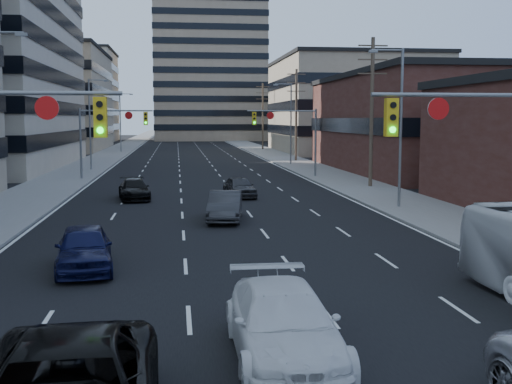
% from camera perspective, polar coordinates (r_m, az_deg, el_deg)
% --- Properties ---
extents(road_surface, '(18.00, 300.00, 0.02)m').
position_cam_1_polar(road_surface, '(140.07, -6.24, 4.38)').
color(road_surface, black).
rests_on(road_surface, ground).
extents(sidewalk_left, '(5.00, 300.00, 0.15)m').
position_cam_1_polar(sidewalk_left, '(140.37, -10.95, 4.33)').
color(sidewalk_left, slate).
rests_on(sidewalk_left, ground).
extents(sidewalk_right, '(5.00, 300.00, 0.15)m').
position_cam_1_polar(sidewalk_right, '(140.70, -1.54, 4.45)').
color(sidewalk_right, slate).
rests_on(sidewalk_right, ground).
extents(office_left_far, '(20.00, 30.00, 16.00)m').
position_cam_1_polar(office_left_far, '(112.16, -18.52, 7.65)').
color(office_left_far, gray).
rests_on(office_left_far, ground).
extents(storefront_right_mid, '(20.00, 30.00, 9.00)m').
position_cam_1_polar(storefront_right_mid, '(65.38, 16.51, 5.71)').
color(storefront_right_mid, '#472119').
rests_on(storefront_right_mid, ground).
extents(office_right_far, '(22.00, 28.00, 14.00)m').
position_cam_1_polar(office_right_far, '(101.64, 8.45, 7.50)').
color(office_right_far, gray).
rests_on(office_right_far, ground).
extents(apartment_tower, '(26.00, 26.00, 58.00)m').
position_cam_1_polar(apartment_tower, '(161.93, -4.28, 14.97)').
color(apartment_tower, gray).
rests_on(apartment_tower, ground).
extents(bg_block_left, '(24.00, 24.00, 20.00)m').
position_cam_1_polar(bg_block_left, '(152.26, -17.04, 8.07)').
color(bg_block_left, '#ADA089').
rests_on(bg_block_left, ground).
extents(bg_block_right, '(22.00, 22.00, 12.00)m').
position_cam_1_polar(bg_block_right, '(144.04, 6.66, 6.82)').
color(bg_block_right, gray).
rests_on(bg_block_right, ground).
extents(signal_near_right, '(6.59, 0.33, 6.00)m').
position_cam_1_polar(signal_near_right, '(20.33, 20.87, 3.89)').
color(signal_near_right, slate).
rests_on(signal_near_right, ground).
extents(signal_far_left, '(6.09, 0.33, 6.00)m').
position_cam_1_polar(signal_far_left, '(55.25, -12.97, 5.51)').
color(signal_far_left, slate).
rests_on(signal_far_left, ground).
extents(signal_far_right, '(6.09, 0.33, 6.00)m').
position_cam_1_polar(signal_far_right, '(55.81, 3.00, 5.67)').
color(signal_far_right, slate).
rests_on(signal_far_right, ground).
extents(utility_pole_block, '(2.20, 0.28, 11.00)m').
position_cam_1_polar(utility_pole_block, '(48.12, 10.25, 7.21)').
color(utility_pole_block, '#4C3D2D').
rests_on(utility_pole_block, ground).
extents(utility_pole_midblock, '(2.20, 0.28, 11.00)m').
position_cam_1_polar(utility_pole_midblock, '(77.29, 3.59, 6.99)').
color(utility_pole_midblock, '#4C3D2D').
rests_on(utility_pole_midblock, ground).
extents(utility_pole_distant, '(2.20, 0.28, 11.00)m').
position_cam_1_polar(utility_pole_distant, '(106.91, 0.60, 6.87)').
color(utility_pole_distant, '#4C3D2D').
rests_on(utility_pole_distant, ground).
extents(streetlight_left_mid, '(2.03, 0.22, 9.00)m').
position_cam_1_polar(streetlight_left_mid, '(65.48, -14.42, 6.26)').
color(streetlight_left_mid, slate).
rests_on(streetlight_left_mid, ground).
extents(streetlight_left_far, '(2.03, 0.22, 9.00)m').
position_cam_1_polar(streetlight_left_far, '(100.30, -11.88, 6.34)').
color(streetlight_left_far, slate).
rests_on(streetlight_left_far, ground).
extents(streetlight_right_near, '(2.03, 0.22, 9.00)m').
position_cam_1_polar(streetlight_right_near, '(37.09, 12.53, 6.27)').
color(streetlight_right_near, slate).
rests_on(streetlight_right_near, ground).
extents(streetlight_right_far, '(2.03, 0.22, 9.00)m').
position_cam_1_polar(streetlight_right_far, '(71.05, 3.00, 6.46)').
color(streetlight_right_far, slate).
rests_on(streetlight_right_far, ground).
extents(white_van, '(2.20, 5.39, 1.56)m').
position_cam_1_polar(white_van, '(13.85, 2.46, -11.68)').
color(white_van, silver).
rests_on(white_van, ground).
extents(sedan_blue, '(2.37, 4.73, 1.54)m').
position_cam_1_polar(sedan_blue, '(22.45, -15.04, -4.85)').
color(sedan_blue, '#0D0F34').
rests_on(sedan_blue, ground).
extents(sedan_grey_center, '(2.16, 4.71, 1.50)m').
position_cam_1_polar(sedan_grey_center, '(32.23, -2.77, -1.27)').
color(sedan_grey_center, '#2F2E31').
rests_on(sedan_grey_center, ground).
extents(sedan_black_far, '(2.41, 4.73, 1.31)m').
position_cam_1_polar(sedan_black_far, '(41.40, -10.78, 0.23)').
color(sedan_black_far, black).
rests_on(sedan_black_far, ground).
extents(sedan_grey_right, '(2.15, 4.25, 1.39)m').
position_cam_1_polar(sedan_grey_right, '(41.91, -1.48, 0.46)').
color(sedan_grey_right, '#343436').
rests_on(sedan_grey_right, ground).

